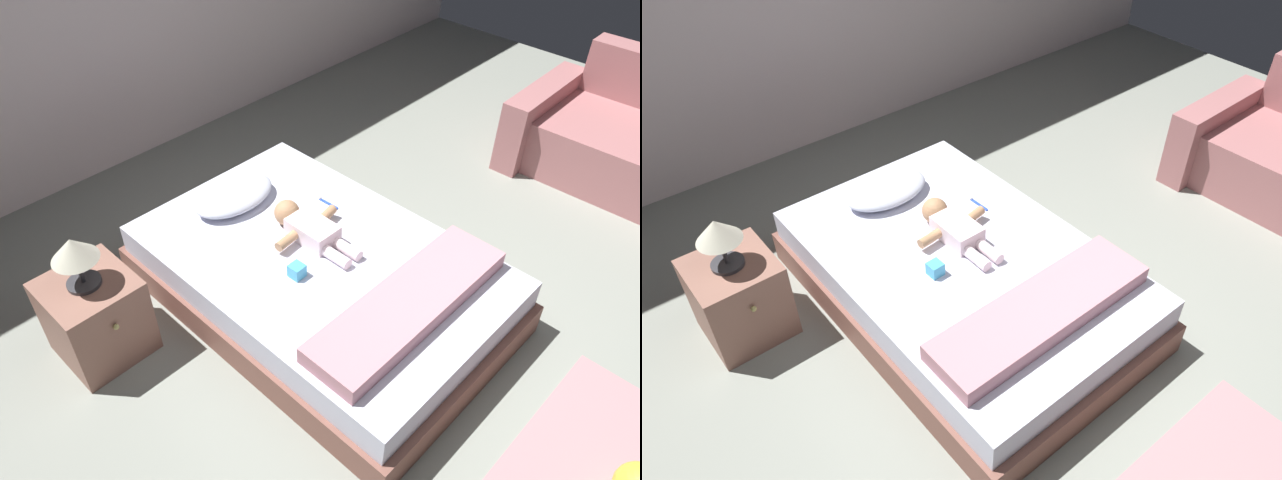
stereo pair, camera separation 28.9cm
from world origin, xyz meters
TOP-DOWN VIEW (x-y plane):
  - ground_plane at (0.00, 0.00)m, footprint 8.00×8.00m
  - bed at (-0.21, 0.79)m, footprint 1.36×2.09m
  - pillow at (-0.24, 1.50)m, footprint 0.54×0.35m
  - baby at (-0.15, 0.95)m, footprint 0.47×0.60m
  - toothbrush at (0.15, 1.08)m, footprint 0.02×0.16m
  - nightstand at (-1.28, 1.39)m, footprint 0.44×0.47m
  - lamp at (-1.28, 1.39)m, footprint 0.23×0.23m
  - rug at (-0.06, -0.97)m, footprint 1.10×0.89m
  - blanket at (-0.21, 0.18)m, footprint 1.23×0.34m
  - toy_block at (-0.42, 0.76)m, footprint 0.08×0.08m

SIDE VIEW (x-z plane):
  - ground_plane at x=0.00m, z-range 0.00..0.00m
  - rug at x=-0.06m, z-range 0.00..0.01m
  - bed at x=-0.21m, z-range 0.00..0.37m
  - nightstand at x=-1.28m, z-range 0.00..0.49m
  - toothbrush at x=0.15m, z-range 0.37..0.40m
  - toy_block at x=-0.42m, z-range 0.38..0.45m
  - blanket at x=-0.21m, z-range 0.38..0.48m
  - pillow at x=-0.24m, z-range 0.38..0.49m
  - baby at x=-0.15m, z-range 0.36..0.51m
  - lamp at x=-1.28m, z-range 0.56..0.85m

